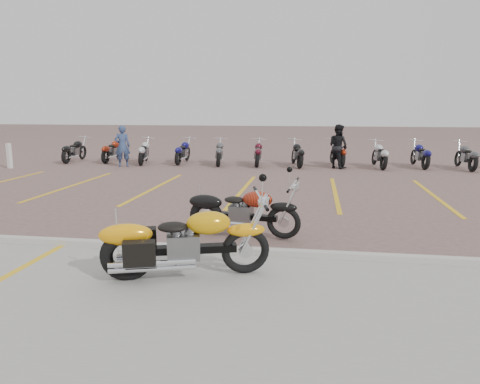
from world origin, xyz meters
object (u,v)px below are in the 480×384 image
object	(u,v)px
yellow_cruiser	(182,244)
flame_cruiser	(242,213)
person_a	(122,146)
bollard	(9,156)
person_b	(338,146)

from	to	relation	value
yellow_cruiser	flame_cruiser	size ratio (longest dim) A/B	1.07
yellow_cruiser	person_a	size ratio (longest dim) A/B	1.39
yellow_cruiser	flame_cruiser	distance (m)	2.37
yellow_cruiser	bollard	bearing A→B (deg)	116.22
yellow_cruiser	person_a	distance (m)	13.32
person_a	person_b	distance (m)	8.76
person_b	bollard	distance (m)	13.17
flame_cruiser	person_a	bearing A→B (deg)	133.06
yellow_cruiser	person_b	xyz separation A→B (m)	(2.77, 12.79, 0.38)
flame_cruiser	bollard	distance (m)	13.60
yellow_cruiser	person_a	bearing A→B (deg)	99.02
yellow_cruiser	person_b	world-z (taller)	person_b
person_a	person_b	bearing A→B (deg)	163.39
person_a	bollard	xyz separation A→B (m)	(-4.27, -1.23, -0.35)
person_b	bollard	bearing A→B (deg)	54.22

